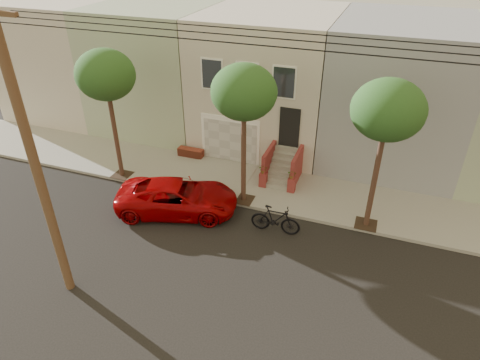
% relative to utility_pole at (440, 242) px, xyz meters
% --- Properties ---
extents(ground, '(90.00, 90.00, 0.00)m').
position_rel_utility_pole_xyz_m(ground, '(-8.00, 3.20, -5.19)').
color(ground, black).
rests_on(ground, ground).
extents(sidewalk, '(40.00, 3.70, 0.15)m').
position_rel_utility_pole_xyz_m(sidewalk, '(-8.00, 8.55, -5.11)').
color(sidewalk, gray).
rests_on(sidewalk, ground).
extents(house_row, '(33.10, 11.70, 7.00)m').
position_rel_utility_pole_xyz_m(house_row, '(-8.00, 14.39, -1.54)').
color(house_row, beige).
rests_on(house_row, sidewalk).
extents(tree_left, '(2.70, 2.57, 6.30)m').
position_rel_utility_pole_xyz_m(tree_left, '(-13.50, 7.10, 0.07)').
color(tree_left, '#2D2116').
rests_on(tree_left, sidewalk).
extents(tree_mid, '(2.70, 2.57, 6.30)m').
position_rel_utility_pole_xyz_m(tree_mid, '(-7.00, 7.10, 0.07)').
color(tree_mid, '#2D2116').
rests_on(tree_mid, sidewalk).
extents(tree_right, '(2.70, 2.57, 6.30)m').
position_rel_utility_pole_xyz_m(tree_right, '(-1.50, 7.10, 0.07)').
color(tree_right, '#2D2116').
rests_on(tree_right, sidewalk).
extents(utility_pole, '(23.60, 1.22, 10.00)m').
position_rel_utility_pole_xyz_m(utility_pole, '(0.00, 0.00, 0.00)').
color(utility_pole, '#4F3424').
rests_on(utility_pole, ground).
extents(pickup_truck, '(5.73, 3.83, 1.46)m').
position_rel_utility_pole_xyz_m(pickup_truck, '(-9.50, 5.46, -4.46)').
color(pickup_truck, '#980205').
rests_on(pickup_truck, ground).
extents(motorcycle, '(2.10, 0.66, 1.25)m').
position_rel_utility_pole_xyz_m(motorcycle, '(-5.03, 5.50, -4.56)').
color(motorcycle, black).
rests_on(motorcycle, ground).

